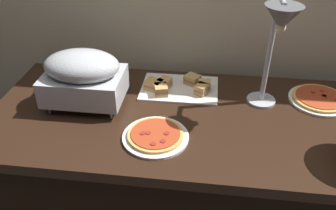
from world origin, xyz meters
TOP-DOWN VIEW (x-y plane):
  - buffet_table at (0.00, 0.00)m, footprint 1.90×0.84m
  - chafing_dish at (-0.51, 0.04)m, footprint 0.37×0.26m
  - heat_lamp at (0.34, 0.05)m, footprint 0.15×0.29m
  - pizza_plate_front at (-0.13, -0.18)m, footprint 0.28×0.28m
  - pizza_plate_center at (0.62, 0.20)m, footprint 0.29×0.29m
  - sandwich_platter at (-0.08, 0.22)m, footprint 0.40×0.28m
  - sauce_cup_near at (-0.63, 0.27)m, footprint 0.06×0.06m

SIDE VIEW (x-z plane):
  - buffet_table at x=0.00m, z-range 0.01..0.77m
  - pizza_plate_front at x=-0.13m, z-range 0.76..0.79m
  - pizza_plate_center at x=0.62m, z-range 0.76..0.79m
  - sauce_cup_near at x=-0.63m, z-range 0.76..0.80m
  - sandwich_platter at x=-0.08m, z-range 0.75..0.81m
  - chafing_dish at x=-0.51m, z-range 0.78..1.05m
  - heat_lamp at x=0.34m, z-range 0.91..1.45m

